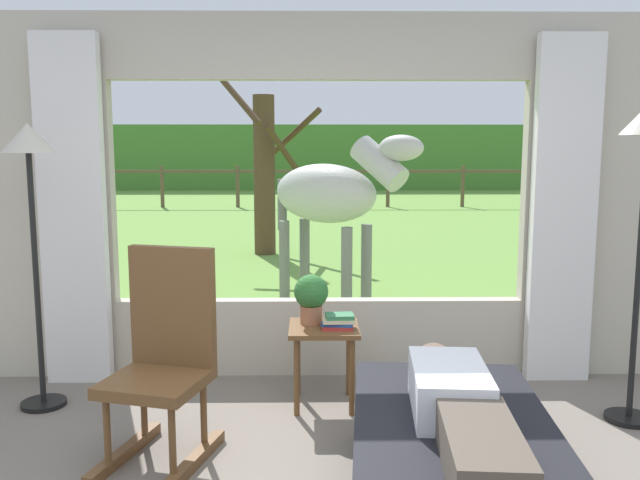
{
  "coord_description": "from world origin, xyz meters",
  "views": [
    {
      "loc": [
        -0.06,
        -2.45,
        1.65
      ],
      "look_at": [
        0.0,
        1.8,
        1.05
      ],
      "focal_mm": 37.43,
      "sensor_mm": 36.0,
      "label": 1
    }
  ],
  "objects_px": {
    "recliner_sofa": "(454,467)",
    "pasture_tree": "(265,169)",
    "potted_plant": "(311,296)",
    "floor_lamp_left": "(30,180)",
    "rocking_chair": "(165,357)",
    "book_stack": "(338,321)",
    "reclining_person": "(458,407)",
    "horse": "(331,195)",
    "side_table": "(324,340)"
  },
  "relations": [
    {
      "from": "potted_plant",
      "to": "floor_lamp_left",
      "type": "relative_size",
      "value": 0.18
    },
    {
      "from": "rocking_chair",
      "to": "side_table",
      "type": "height_order",
      "value": "rocking_chair"
    },
    {
      "from": "horse",
      "to": "book_stack",
      "type": "bearing_deg",
      "value": 40.81
    },
    {
      "from": "potted_plant",
      "to": "pasture_tree",
      "type": "distance_m",
      "value": 5.92
    },
    {
      "from": "floor_lamp_left",
      "to": "book_stack",
      "type": "bearing_deg",
      "value": -2.07
    },
    {
      "from": "recliner_sofa",
      "to": "rocking_chair",
      "type": "height_order",
      "value": "rocking_chair"
    },
    {
      "from": "pasture_tree",
      "to": "reclining_person",
      "type": "bearing_deg",
      "value": -79.57
    },
    {
      "from": "reclining_person",
      "to": "potted_plant",
      "type": "relative_size",
      "value": 4.49
    },
    {
      "from": "side_table",
      "to": "horse",
      "type": "height_order",
      "value": "horse"
    },
    {
      "from": "book_stack",
      "to": "rocking_chair",
      "type": "bearing_deg",
      "value": -146.54
    },
    {
      "from": "rocking_chair",
      "to": "book_stack",
      "type": "height_order",
      "value": "rocking_chair"
    },
    {
      "from": "recliner_sofa",
      "to": "pasture_tree",
      "type": "distance_m",
      "value": 7.39
    },
    {
      "from": "pasture_tree",
      "to": "floor_lamp_left",
      "type": "bearing_deg",
      "value": -99.87
    },
    {
      "from": "recliner_sofa",
      "to": "rocking_chair",
      "type": "bearing_deg",
      "value": 161.97
    },
    {
      "from": "floor_lamp_left",
      "to": "horse",
      "type": "distance_m",
      "value": 3.26
    },
    {
      "from": "reclining_person",
      "to": "potted_plant",
      "type": "height_order",
      "value": "potted_plant"
    },
    {
      "from": "reclining_person",
      "to": "book_stack",
      "type": "height_order",
      "value": "reclining_person"
    },
    {
      "from": "rocking_chair",
      "to": "book_stack",
      "type": "relative_size",
      "value": 5.27
    },
    {
      "from": "reclining_person",
      "to": "potted_plant",
      "type": "bearing_deg",
      "value": 119.45
    },
    {
      "from": "reclining_person",
      "to": "recliner_sofa",
      "type": "bearing_deg",
      "value": 94.65
    },
    {
      "from": "potted_plant",
      "to": "book_stack",
      "type": "bearing_deg",
      "value": -35.58
    },
    {
      "from": "rocking_chair",
      "to": "potted_plant",
      "type": "relative_size",
      "value": 3.5
    },
    {
      "from": "potted_plant",
      "to": "floor_lamp_left",
      "type": "distance_m",
      "value": 1.87
    },
    {
      "from": "rocking_chair",
      "to": "floor_lamp_left",
      "type": "distance_m",
      "value": 1.47
    },
    {
      "from": "side_table",
      "to": "potted_plant",
      "type": "relative_size",
      "value": 1.63
    },
    {
      "from": "recliner_sofa",
      "to": "pasture_tree",
      "type": "xyz_separation_m",
      "value": [
        -1.33,
        7.19,
        1.08
      ]
    },
    {
      "from": "recliner_sofa",
      "to": "book_stack",
      "type": "bearing_deg",
      "value": 115.84
    },
    {
      "from": "recliner_sofa",
      "to": "floor_lamp_left",
      "type": "distance_m",
      "value": 2.95
    },
    {
      "from": "rocking_chair",
      "to": "side_table",
      "type": "xyz_separation_m",
      "value": [
        0.86,
        0.69,
        -0.12
      ]
    },
    {
      "from": "potted_plant",
      "to": "book_stack",
      "type": "height_order",
      "value": "potted_plant"
    },
    {
      "from": "horse",
      "to": "potted_plant",
      "type": "bearing_deg",
      "value": 37.0
    },
    {
      "from": "rocking_chair",
      "to": "reclining_person",
      "type": "bearing_deg",
      "value": -8.59
    },
    {
      "from": "recliner_sofa",
      "to": "floor_lamp_left",
      "type": "height_order",
      "value": "floor_lamp_left"
    },
    {
      "from": "book_stack",
      "to": "horse",
      "type": "distance_m",
      "value": 2.75
    },
    {
      "from": "book_stack",
      "to": "potted_plant",
      "type": "bearing_deg",
      "value": 144.42
    },
    {
      "from": "rocking_chair",
      "to": "recliner_sofa",
      "type": "bearing_deg",
      "value": -6.9
    },
    {
      "from": "recliner_sofa",
      "to": "potted_plant",
      "type": "xyz_separation_m",
      "value": [
        -0.64,
        1.34,
        0.48
      ]
    },
    {
      "from": "horse",
      "to": "pasture_tree",
      "type": "distance_m",
      "value": 3.41
    },
    {
      "from": "horse",
      "to": "pasture_tree",
      "type": "relative_size",
      "value": 0.6
    },
    {
      "from": "potted_plant",
      "to": "pasture_tree",
      "type": "height_order",
      "value": "pasture_tree"
    },
    {
      "from": "recliner_sofa",
      "to": "reclining_person",
      "type": "xyz_separation_m",
      "value": [
        0.0,
        -0.05,
        0.3
      ]
    },
    {
      "from": "book_stack",
      "to": "horse",
      "type": "bearing_deg",
      "value": 89.29
    },
    {
      "from": "horse",
      "to": "recliner_sofa",
      "type": "bearing_deg",
      "value": 47.94
    },
    {
      "from": "potted_plant",
      "to": "pasture_tree",
      "type": "xyz_separation_m",
      "value": [
        -0.69,
        5.85,
        0.6
      ]
    },
    {
      "from": "book_stack",
      "to": "pasture_tree",
      "type": "xyz_separation_m",
      "value": [
        -0.86,
        5.97,
        0.73
      ]
    },
    {
      "from": "rocking_chair",
      "to": "floor_lamp_left",
      "type": "xyz_separation_m",
      "value": [
        -0.94,
        0.69,
        0.9
      ]
    },
    {
      "from": "recliner_sofa",
      "to": "side_table",
      "type": "height_order",
      "value": "side_table"
    },
    {
      "from": "recliner_sofa",
      "to": "book_stack",
      "type": "height_order",
      "value": "book_stack"
    },
    {
      "from": "reclining_person",
      "to": "rocking_chair",
      "type": "distance_m",
      "value": 1.56
    },
    {
      "from": "potted_plant",
      "to": "horse",
      "type": "distance_m",
      "value": 2.61
    }
  ]
}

